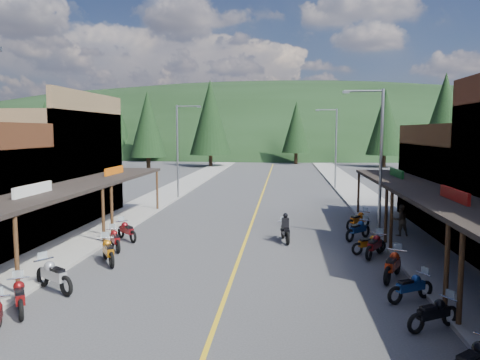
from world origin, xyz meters
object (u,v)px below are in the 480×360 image
(bike_west_7, at_px, (54,274))
(rider_on_bike, at_px, (285,230))
(pine_1, at_px, (147,123))
(bike_east_12, at_px, (358,219))
(pine_7, at_px, (118,124))
(pine_11, at_px, (445,119))
(streetlight_3, at_px, (334,145))
(pine_3, at_px, (296,127))
(streetlight_2, at_px, (378,157))
(bike_east_9, at_px, (375,244))
(pine_5, at_px, (461,119))
(bike_east_11, at_px, (358,229))
(bike_west_6, at_px, (20,295))
(bike_west_10, at_px, (127,230))
(pine_9, at_px, (458,127))
(pine_10, at_px, (148,124))
(pine_8, at_px, (94,130))
(bike_east_6, at_px, (434,312))
(streetlight_1, at_px, (179,147))
(bike_east_7, at_px, (411,286))
(bike_east_8, at_px, (393,264))
(pine_2, at_px, (210,117))
(bike_west_9, at_px, (115,238))
(bike_east_10, at_px, (369,243))
(pine_0, at_px, (46,127))
(bike_west_8, at_px, (108,250))
(pine_4, at_px, (385,122))
(shop_west_3, at_px, (37,167))
(pedestrian_east_b, at_px, (401,220))

(bike_west_7, xyz_separation_m, rider_on_bike, (8.38, 8.48, -0.02))
(pine_1, height_order, bike_east_12, pine_1)
(pine_7, distance_m, pine_11, 64.40)
(streetlight_3, relative_size, pine_3, 0.73)
(streetlight_2, bearing_deg, bike_east_9, -101.56)
(pine_5, height_order, bike_east_11, pine_5)
(bike_west_6, height_order, bike_west_10, bike_west_6)
(pine_9, bearing_deg, pine_10, 173.21)
(pine_5, xyz_separation_m, pine_8, (-56.00, -32.00, -2.01))
(pine_7, distance_m, bike_east_6, 88.62)
(bike_west_10, height_order, bike_east_12, bike_east_12)
(streetlight_1, distance_m, bike_east_6, 29.13)
(bike_east_7, distance_m, rider_on_bike, 9.31)
(streetlight_3, relative_size, pine_1, 0.64)
(bike_east_8, xyz_separation_m, bike_east_12, (0.12, 9.49, -0.03))
(bike_west_10, bearing_deg, rider_on_bike, -40.66)
(pine_9, xyz_separation_m, bike_east_8, (-17.71, -43.92, -5.74))
(pine_3, bearing_deg, bike_east_11, -88.03)
(streetlight_3, distance_m, pine_2, 32.92)
(streetlight_3, relative_size, bike_west_9, 3.97)
(bike_west_9, distance_m, rider_on_bike, 8.67)
(bike_east_6, xyz_separation_m, bike_east_10, (-0.36, 8.55, -0.01))
(bike_east_12, bearing_deg, pine_2, 152.97)
(pine_7, height_order, bike_west_10, pine_7)
(bike_west_9, bearing_deg, pine_0, 89.54)
(pine_8, relative_size, bike_west_8, 4.56)
(pine_9, height_order, bike_east_11, pine_9)
(bike_west_8, height_order, bike_east_9, bike_west_8)
(streetlight_3, height_order, pine_7, pine_7)
(bike_west_6, xyz_separation_m, bike_west_9, (0.18, 8.00, -0.01))
(streetlight_3, distance_m, pine_4, 32.09)
(bike_west_6, xyz_separation_m, bike_east_11, (12.38, 11.36, 0.01))
(bike_west_9, bearing_deg, pine_1, 74.29)
(shop_west_3, bearing_deg, rider_on_bike, -15.07)
(pine_11, bearing_deg, bike_west_8, -125.58)
(shop_west_3, bearing_deg, bike_east_9, -19.04)
(bike_west_8, xyz_separation_m, pedestrian_east_b, (13.96, 6.25, 0.39))
(pine_9, xyz_separation_m, bike_west_10, (-30.30, -38.48, -5.80))
(pine_3, relative_size, bike_west_9, 5.45)
(pine_4, bearing_deg, pine_5, 36.87)
(bike_west_8, bearing_deg, bike_east_10, -17.61)
(pine_5, relative_size, bike_west_10, 6.83)
(bike_east_11, bearing_deg, pine_0, 171.81)
(pine_5, relative_size, pine_7, 1.12)
(shop_west_3, relative_size, bike_east_6, 5.73)
(pine_7, xyz_separation_m, bike_west_6, (25.62, -79.48, -6.65))
(pine_10, xyz_separation_m, bike_west_9, (11.80, -45.47, -6.21))
(streetlight_2, distance_m, bike_west_10, 13.89)
(pine_0, xyz_separation_m, pine_7, (8.00, 14.00, 0.75))
(streetlight_1, height_order, bike_east_7, streetlight_1)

